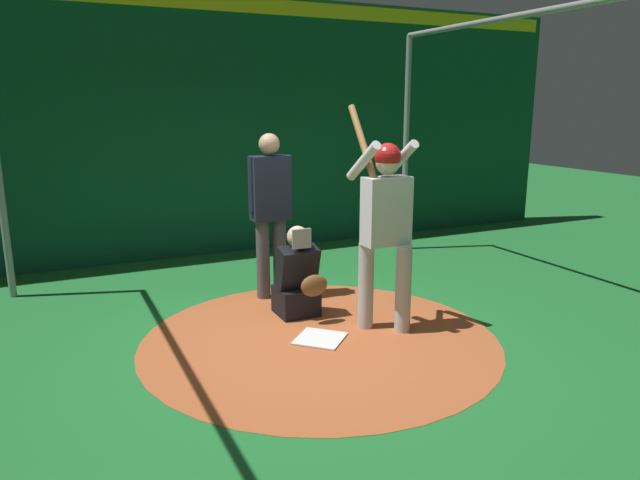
{
  "coord_description": "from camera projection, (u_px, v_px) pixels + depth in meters",
  "views": [
    {
      "loc": [
        4.59,
        -2.17,
        2.14
      ],
      "look_at": [
        0.0,
        0.0,
        0.95
      ],
      "focal_mm": 32.86,
      "sensor_mm": 36.0,
      "label": 1
    }
  ],
  "objects": [
    {
      "name": "cage_frame",
      "position": [
        320.0,
        104.0,
        4.94
      ],
      "size": [
        5.31,
        5.31,
        3.09
      ],
      "color": "gray",
      "rests_on": "ground"
    },
    {
      "name": "back_wall",
      "position": [
        209.0,
        127.0,
        8.23
      ],
      "size": [
        0.23,
        11.9,
        3.6
      ],
      "color": "#0F472D",
      "rests_on": "ground"
    },
    {
      "name": "batter",
      "position": [
        385.0,
        219.0,
        5.44
      ],
      "size": [
        0.68,
        0.49,
        2.13
      ],
      "color": "#B3B3B7",
      "rests_on": "ground"
    },
    {
      "name": "umpire",
      "position": [
        270.0,
        206.0,
        6.41
      ],
      "size": [
        0.23,
        0.49,
        1.83
      ],
      "color": "#4C4C51",
      "rests_on": "ground"
    },
    {
      "name": "home_plate",
      "position": [
        320.0,
        338.0,
        5.43
      ],
      "size": [
        0.59,
        0.59,
        0.01
      ],
      "primitive_type": "cube",
      "rotation": [
        0.0,
        0.0,
        0.79
      ],
      "color": "white",
      "rests_on": "dirt_circle"
    },
    {
      "name": "dirt_circle",
      "position": [
        320.0,
        339.0,
        5.43
      ],
      "size": [
        3.3,
        3.3,
        0.01
      ],
      "primitive_type": "cylinder",
      "color": "#AD562D",
      "rests_on": "ground"
    },
    {
      "name": "ground_plane",
      "position": [
        320.0,
        340.0,
        5.43
      ],
      "size": [
        27.9,
        27.9,
        0.0
      ],
      "primitive_type": "plane",
      "color": "#1E6B2D"
    },
    {
      "name": "catcher",
      "position": [
        298.0,
        281.0,
        5.97
      ],
      "size": [
        0.58,
        0.4,
        0.95
      ],
      "color": "black",
      "rests_on": "ground"
    },
    {
      "name": "baseball_0",
      "position": [
        289.0,
        304.0,
        6.27
      ],
      "size": [
        0.07,
        0.07,
        0.07
      ],
      "primitive_type": "sphere",
      "color": "white",
      "rests_on": "dirt_circle"
    }
  ]
}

